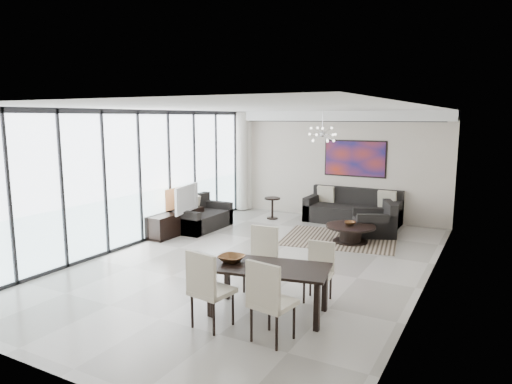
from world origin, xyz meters
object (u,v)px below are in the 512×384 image
Objects in this scene: coffee_table at (350,233)px; television at (182,199)px; tv_console at (176,222)px; dining_table at (268,272)px; sofa_main at (353,211)px.

coffee_table is 0.99× the size of television.
dining_table reaches higher than tv_console.
television is at bearing 25.24° from tv_console.
sofa_main is at bearing 105.19° from coffee_table.
dining_table is at bearing -139.32° from television.
sofa_main is 4.46m from television.
television is (-3.21, -3.05, 0.55)m from sofa_main.
tv_console is 0.94× the size of dining_table.
dining_table is at bearing -88.70° from coffee_table.
sofa_main reaches higher than tv_console.
sofa_main is 2.19× the size of television.
television reaches higher than tv_console.
dining_table is at bearing -84.27° from sofa_main.
coffee_table is 0.61× the size of dining_table.
tv_console is 1.53× the size of television.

